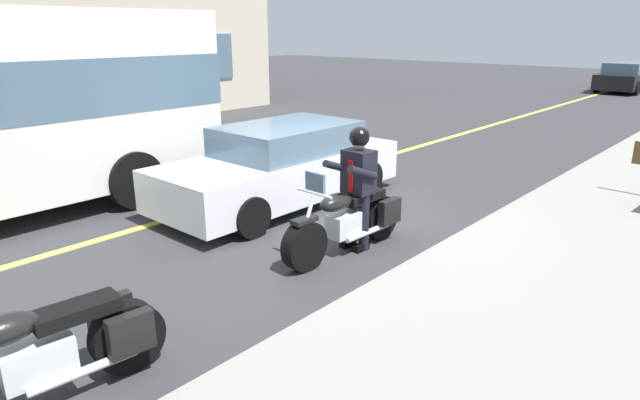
{
  "coord_description": "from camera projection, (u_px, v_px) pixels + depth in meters",
  "views": [
    {
      "loc": [
        6.25,
        5.41,
        3.0
      ],
      "look_at": [
        0.96,
        0.71,
        0.75
      ],
      "focal_mm": 30.45,
      "sensor_mm": 36.0,
      "label": 1
    }
  ],
  "objects": [
    {
      "name": "car_silver",
      "position": [
        282.0,
        165.0,
        9.54
      ],
      "size": [
        4.6,
        1.92,
        1.4
      ],
      "color": "white",
      "rests_on": "ground_plane"
    },
    {
      "name": "sidewalk_curb",
      "position": [
        638.0,
        309.0,
        5.91
      ],
      "size": [
        60.0,
        5.0,
        0.15
      ],
      "primitive_type": "cube",
      "color": "gray",
      "rests_on": "ground_plane"
    },
    {
      "name": "lane_center_stripe",
      "position": [
        246.0,
        197.0,
        10.05
      ],
      "size": [
        60.0,
        0.16,
        0.01
      ],
      "primitive_type": "cube",
      "color": "#E5DB4C",
      "rests_on": "ground_plane"
    },
    {
      "name": "car_dark",
      "position": [
        625.0,
        77.0,
        26.51
      ],
      "size": [
        4.6,
        1.92,
        1.4
      ],
      "color": "black",
      "rests_on": "ground_plane"
    },
    {
      "name": "rider_main",
      "position": [
        358.0,
        178.0,
        7.45
      ],
      "size": [
        0.63,
        0.56,
        1.74
      ],
      "color": "black",
      "rests_on": "ground_plane"
    },
    {
      "name": "motorcycle_main",
      "position": [
        348.0,
        221.0,
        7.5
      ],
      "size": [
        2.22,
        0.64,
        1.26
      ],
      "color": "black",
      "rests_on": "ground_plane"
    },
    {
      "name": "ground_plane",
      "position": [
        327.0,
        222.0,
        8.79
      ],
      "size": [
        80.0,
        80.0,
        0.0
      ],
      "primitive_type": "plane",
      "color": "#333335"
    },
    {
      "name": "motorcycle_parked",
      "position": [
        43.0,
        355.0,
        4.43
      ],
      "size": [
        2.22,
        0.74,
        1.26
      ],
      "color": "black",
      "rests_on": "ground_plane"
    }
  ]
}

